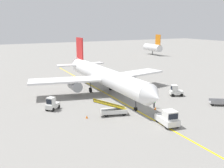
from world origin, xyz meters
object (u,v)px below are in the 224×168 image
(baggage_tug_by_cargo_door, at_px, (52,104))
(ground_crew_marshaller, at_px, (154,102))
(safety_cone_nose_left, at_px, (155,108))
(baggage_cart_loaded, at_px, (218,102))
(airliner, at_px, (104,76))
(belt_loader_forward_hold, at_px, (113,110))
(safety_cone_nose_right, at_px, (87,117))
(baggage_tug_near_wing, at_px, (176,91))
(pushback_tug, at_px, (168,118))

(baggage_tug_by_cargo_door, distance_m, ground_crew_marshaller, 16.29)
(safety_cone_nose_left, bearing_deg, baggage_cart_loaded, -16.13)
(airliner, xyz_separation_m, ground_crew_marshaller, (3.07, -12.25, -2.51))
(safety_cone_nose_left, bearing_deg, belt_loader_forward_hold, 172.30)
(baggage_cart_loaded, distance_m, safety_cone_nose_right, 22.30)
(airliner, xyz_separation_m, safety_cone_nose_right, (-8.40, -11.59, -3.20))
(baggage_tug_near_wing, bearing_deg, safety_cone_nose_left, -150.41)
(ground_crew_marshaller, bearing_deg, safety_cone_nose_right, 176.71)
(ground_crew_marshaller, distance_m, safety_cone_nose_left, 1.12)
(pushback_tug, distance_m, safety_cone_nose_left, 6.64)
(baggage_tug_near_wing, distance_m, baggage_cart_loaded, 8.17)
(baggage_tug_by_cargo_door, height_order, safety_cone_nose_right, baggage_tug_by_cargo_door)
(baggage_cart_loaded, bearing_deg, ground_crew_marshaller, 159.33)
(safety_cone_nose_left, distance_m, safety_cone_nose_right, 11.21)
(pushback_tug, bearing_deg, safety_cone_nose_right, 138.61)
(belt_loader_forward_hold, relative_size, ground_crew_marshaller, 3.03)
(pushback_tug, relative_size, baggage_tug_by_cargo_door, 1.45)
(baggage_tug_by_cargo_door, relative_size, safety_cone_nose_left, 6.05)
(belt_loader_forward_hold, distance_m, safety_cone_nose_right, 4.13)
(belt_loader_forward_hold, height_order, ground_crew_marshaller, belt_loader_forward_hold)
(belt_loader_forward_hold, distance_m, baggage_cart_loaded, 18.23)
(pushback_tug, xyz_separation_m, safety_cone_nose_right, (-8.57, 7.55, -0.77))
(belt_loader_forward_hold, bearing_deg, baggage_tug_by_cargo_door, 138.29)
(baggage_cart_loaded, bearing_deg, airliner, 129.72)
(safety_cone_nose_right, bearing_deg, safety_cone_nose_left, -7.51)
(baggage_tug_by_cargo_door, distance_m, baggage_cart_loaded, 27.34)
(airliner, height_order, safety_cone_nose_left, airliner)
(baggage_tug_by_cargo_door, relative_size, ground_crew_marshaller, 1.56)
(ground_crew_marshaller, xyz_separation_m, safety_cone_nose_right, (-11.47, 0.66, -0.69))
(pushback_tug, distance_m, belt_loader_forward_hold, 8.37)
(airliner, relative_size, belt_loader_forward_hold, 6.85)
(pushback_tug, bearing_deg, airliner, 90.51)
(safety_cone_nose_left, xyz_separation_m, safety_cone_nose_right, (-11.11, 1.47, 0.00))
(baggage_cart_loaded, bearing_deg, pushback_tug, -167.28)
(pushback_tug, relative_size, belt_loader_forward_hold, 0.75)
(baggage_tug_near_wing, xyz_separation_m, safety_cone_nose_right, (-19.35, -3.21, -0.71))
(belt_loader_forward_hold, height_order, baggage_cart_loaded, belt_loader_forward_hold)
(pushback_tug, height_order, ground_crew_marshaller, pushback_tug)
(airliner, height_order, safety_cone_nose_right, airliner)
(baggage_tug_near_wing, bearing_deg, airliner, 142.58)
(belt_loader_forward_hold, xyz_separation_m, safety_cone_nose_right, (-4.06, 0.51, -0.56))
(baggage_tug_by_cargo_door, distance_m, safety_cone_nose_right, 6.99)
(baggage_cart_loaded, height_order, safety_cone_nose_right, baggage_cart_loaded)
(pushback_tug, relative_size, ground_crew_marshaller, 2.27)
(baggage_tug_by_cargo_door, bearing_deg, safety_cone_nose_left, -27.58)
(baggage_cart_loaded, bearing_deg, baggage_tug_by_cargo_door, 157.06)
(baggage_tug_near_wing, xyz_separation_m, baggage_cart_loaded, (2.47, -7.78, -0.46))
(airliner, distance_m, belt_loader_forward_hold, 13.13)
(airliner, relative_size, baggage_cart_loaded, 9.99)
(pushback_tug, bearing_deg, baggage_tug_by_cargo_door, 131.15)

